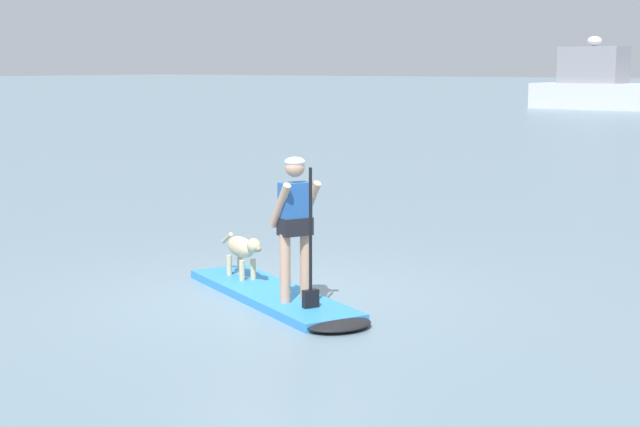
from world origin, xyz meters
TOP-DOWN VIEW (x-y plane):
  - ground_plane at (0.00, 0.00)m, footprint 400.00×400.00m
  - paddleboard at (0.21, -0.09)m, footprint 3.36×2.08m
  - person_paddler at (0.56, -0.25)m, footprint 0.68×0.60m
  - dog at (-0.71, 0.32)m, footprint 1.02×0.52m
  - moored_boat_starboard at (-14.04, 51.30)m, footprint 8.74×3.72m

SIDE VIEW (x-z plane):
  - ground_plane at x=0.00m, z-range 0.00..0.00m
  - paddleboard at x=0.21m, z-range 0.00..0.10m
  - dog at x=-0.71m, z-range 0.19..0.75m
  - person_paddler at x=0.56m, z-range 0.22..1.86m
  - moored_boat_starboard at x=-14.04m, z-range -0.82..3.74m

